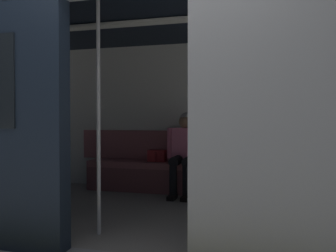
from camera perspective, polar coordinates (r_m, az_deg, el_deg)
train_car at (r=3.77m, az=-1.21°, el=8.53°), size 6.40×2.85×2.34m
bench_seat at (r=4.84m, az=3.11°, el=-7.51°), size 2.98×0.44×0.44m
person_seated at (r=4.75m, az=2.90°, el=-3.72°), size 0.55×0.68×1.17m
handbag at (r=4.95m, az=-1.89°, el=-5.11°), size 0.26×0.15×0.17m
book at (r=4.80m, az=7.25°, el=-6.18°), size 0.19×0.24×0.03m
grab_pole_door at (r=3.13m, az=-11.79°, el=1.68°), size 0.04×0.04×2.20m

